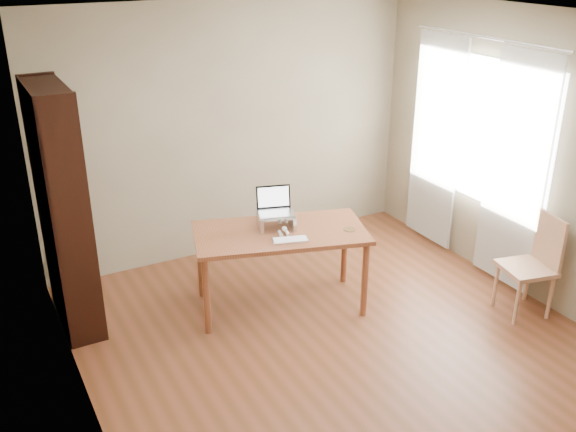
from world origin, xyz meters
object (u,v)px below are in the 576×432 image
object	(u,v)px
laptop	(273,206)
keyboard	(290,240)
bookshelf	(64,210)
chair	(533,260)
cat	(277,219)
desk	(280,240)

from	to	relation	value
laptop	keyboard	xyz separation A→B (m)	(-0.02, -0.35, -0.18)
bookshelf	laptop	bearing A→B (deg)	-16.74
chair	laptop	bearing A→B (deg)	159.31
chair	cat	bearing A→B (deg)	159.41
cat	laptop	bearing A→B (deg)	155.56
desk	laptop	world-z (taller)	laptop
bookshelf	keyboard	size ratio (longest dim) A/B	6.38
keyboard	cat	size ratio (longest dim) A/B	0.69
cat	desk	bearing A→B (deg)	-89.62
keyboard	bookshelf	bearing A→B (deg)	170.20
desk	chair	distance (m)	2.24
desk	cat	world-z (taller)	cat
chair	desk	bearing A→B (deg)	162.19
keyboard	cat	world-z (taller)	cat
desk	cat	size ratio (longest dim) A/B	3.47
desk	keyboard	size ratio (longest dim) A/B	5.04
laptop	cat	world-z (taller)	laptop
bookshelf	desk	distance (m)	1.84
desk	keyboard	distance (m)	0.24
bookshelf	desk	xyz separation A→B (m)	(1.68, -0.64, -0.39)
keyboard	chair	bearing A→B (deg)	-7.47
desk	chair	size ratio (longest dim) A/B	1.79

